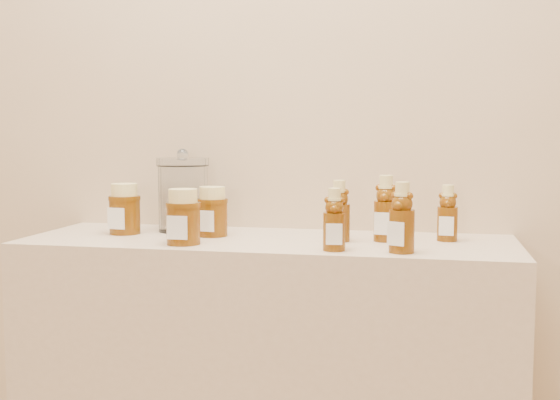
% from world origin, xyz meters
% --- Properties ---
extents(wall_back, '(3.50, 0.02, 2.70)m').
position_xyz_m(wall_back, '(0.00, 1.75, 1.35)').
color(wall_back, tan).
rests_on(wall_back, ground).
extents(bear_bottle_back_left, '(0.06, 0.06, 0.17)m').
position_xyz_m(bear_bottle_back_left, '(0.18, 1.55, 0.98)').
color(bear_bottle_back_left, '#562B06').
rests_on(bear_bottle_back_left, display_table).
extents(bear_bottle_back_mid, '(0.07, 0.07, 0.18)m').
position_xyz_m(bear_bottle_back_mid, '(0.29, 1.58, 0.99)').
color(bear_bottle_back_mid, '#562B06').
rests_on(bear_bottle_back_mid, display_table).
extents(bear_bottle_back_right, '(0.06, 0.06, 0.15)m').
position_xyz_m(bear_bottle_back_right, '(0.43, 1.61, 0.98)').
color(bear_bottle_back_right, '#562B06').
rests_on(bear_bottle_back_right, display_table).
extents(bear_bottle_front_left, '(0.06, 0.06, 0.16)m').
position_xyz_m(bear_bottle_front_left, '(0.18, 1.42, 0.98)').
color(bear_bottle_front_left, '#562B06').
rests_on(bear_bottle_front_left, display_table).
extents(bear_bottle_front_right, '(0.08, 0.08, 0.17)m').
position_xyz_m(bear_bottle_front_right, '(0.33, 1.42, 0.99)').
color(bear_bottle_front_right, '#562B06').
rests_on(bear_bottle_front_right, display_table).
extents(honey_jar_left, '(0.09, 0.09, 0.13)m').
position_xyz_m(honey_jar_left, '(-0.38, 1.56, 0.97)').
color(honey_jar_left, '#562B06').
rests_on(honey_jar_left, display_table).
extents(honey_jar_back, '(0.09, 0.09, 0.13)m').
position_xyz_m(honey_jar_back, '(-0.15, 1.57, 0.96)').
color(honey_jar_back, '#562B06').
rests_on(honey_jar_back, display_table).
extents(honey_jar_front, '(0.08, 0.08, 0.13)m').
position_xyz_m(honey_jar_front, '(-0.17, 1.43, 0.96)').
color(honey_jar_front, '#562B06').
rests_on(honey_jar_front, display_table).
extents(glass_canister, '(0.18, 0.18, 0.21)m').
position_xyz_m(glass_canister, '(-0.25, 1.64, 1.01)').
color(glass_canister, white).
rests_on(glass_canister, display_table).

